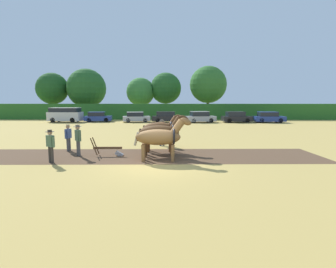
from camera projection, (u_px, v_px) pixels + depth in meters
ground_plane at (154, 166)px, 12.37m from camera, size 240.00×240.00×0.00m
plowed_furrow_strip at (90, 156)px, 14.58m from camera, size 25.75×4.90×0.01m
hedgerow at (168, 112)px, 43.83m from camera, size 62.19×1.35×2.62m
tree_far_left at (52, 89)px, 48.74m from camera, size 5.82×5.82×8.30m
tree_left at (86, 88)px, 48.73m from camera, size 7.19×7.19×9.04m
tree_center_left at (141, 92)px, 48.84m from camera, size 5.25×5.25×7.40m
tree_center at (166, 88)px, 49.12m from camera, size 5.79×5.79×8.37m
tree_center_right at (208, 85)px, 46.74m from camera, size 6.58×6.58×9.28m
draft_horse_lead_left at (160, 137)px, 13.18m from camera, size 2.97×0.91×2.28m
draft_horse_lead_right at (161, 133)px, 14.46m from camera, size 2.96×1.00×2.34m
draft_horse_trail_left at (161, 130)px, 15.74m from camera, size 2.70×0.99×2.31m
plow at (110, 150)px, 14.55m from camera, size 1.80×0.47×1.13m
farmer_at_plow at (78, 138)px, 14.44m from camera, size 0.46×0.56×1.74m
farmer_beside_team at (162, 130)px, 17.80m from camera, size 0.59×0.45×1.78m
farmer_onlooker_left at (50, 144)px, 12.87m from camera, size 0.54×0.43×1.64m
farmer_onlooker_right at (68, 136)px, 15.85m from camera, size 0.41×0.64×1.64m
parked_van at (65, 115)px, 38.26m from camera, size 4.80×2.25×2.12m
parked_car_left at (98, 117)px, 38.82m from camera, size 4.14×2.30×1.49m
parked_car_center_left at (136, 117)px, 38.31m from camera, size 4.19×2.49×1.50m
parked_car_center at (167, 117)px, 38.39m from camera, size 4.44×1.79×1.53m
parked_car_center_right at (200, 117)px, 37.74m from camera, size 4.40×2.64×1.60m
parked_car_right at (236, 117)px, 37.78m from camera, size 4.31×2.11×1.55m
parked_car_far_right at (269, 117)px, 37.49m from camera, size 4.28×1.85×1.55m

